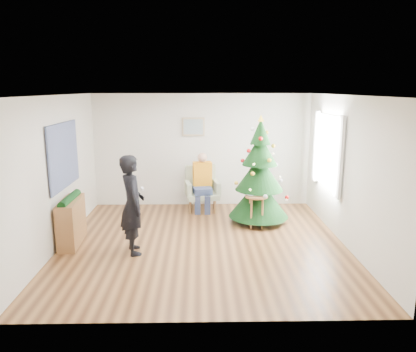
{
  "coord_description": "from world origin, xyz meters",
  "views": [
    {
      "loc": [
        -0.05,
        -6.83,
        2.71
      ],
      "look_at": [
        0.1,
        0.6,
        1.1
      ],
      "focal_mm": 35.0,
      "sensor_mm": 36.0,
      "label": 1
    }
  ],
  "objects_px": {
    "armchair": "(202,194)",
    "stool": "(256,211)",
    "console": "(71,222)",
    "christmas_tree": "(259,175)",
    "standing_man": "(132,205)"
  },
  "relations": [
    {
      "from": "standing_man",
      "to": "stool",
      "type": "bearing_deg",
      "value": -79.52
    },
    {
      "from": "armchair",
      "to": "console",
      "type": "xyz_separation_m",
      "value": [
        -2.32,
        -2.02,
        0.03
      ]
    },
    {
      "from": "stool",
      "to": "console",
      "type": "distance_m",
      "value": 3.48
    },
    {
      "from": "christmas_tree",
      "to": "standing_man",
      "type": "relative_size",
      "value": 1.32
    },
    {
      "from": "stool",
      "to": "armchair",
      "type": "xyz_separation_m",
      "value": [
        -1.06,
        1.24,
        0.03
      ]
    },
    {
      "from": "christmas_tree",
      "to": "console",
      "type": "xyz_separation_m",
      "value": [
        -3.49,
        -1.14,
        -0.59
      ]
    },
    {
      "from": "armchair",
      "to": "stool",
      "type": "bearing_deg",
      "value": -58.29
    },
    {
      "from": "standing_man",
      "to": "armchair",
      "type": "bearing_deg",
      "value": -43.39
    },
    {
      "from": "armchair",
      "to": "christmas_tree",
      "type": "bearing_deg",
      "value": -46.13
    },
    {
      "from": "christmas_tree",
      "to": "console",
      "type": "relative_size",
      "value": 2.2
    },
    {
      "from": "stool",
      "to": "console",
      "type": "height_order",
      "value": "console"
    },
    {
      "from": "christmas_tree",
      "to": "armchair",
      "type": "xyz_separation_m",
      "value": [
        -1.16,
        0.88,
        -0.63
      ]
    },
    {
      "from": "stool",
      "to": "armchair",
      "type": "height_order",
      "value": "armchair"
    },
    {
      "from": "christmas_tree",
      "to": "armchair",
      "type": "relative_size",
      "value": 2.22
    },
    {
      "from": "armchair",
      "to": "console",
      "type": "relative_size",
      "value": 0.99
    }
  ]
}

